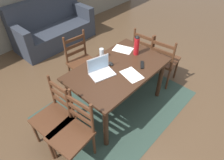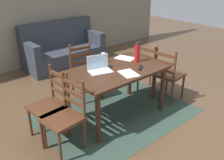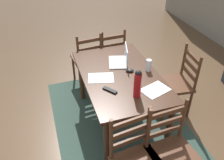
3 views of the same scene
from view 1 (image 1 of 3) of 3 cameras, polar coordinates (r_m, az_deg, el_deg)
ground_plane at (r=3.37m, az=1.44°, el=-7.04°), size 14.00×14.00×0.00m
area_rug at (r=3.37m, az=1.44°, el=-7.00°), size 2.32×1.70×0.01m
dining_table at (r=2.90m, az=1.66°, el=1.81°), size 1.44×0.89×0.77m
chair_right_far at (r=3.77m, az=9.80°, el=7.66°), size 0.47×0.47×0.95m
chair_left_near at (r=2.51m, az=-11.13°, el=-14.55°), size 0.48×0.48×0.95m
chair_left_far at (r=2.71m, az=-15.89°, el=-10.06°), size 0.46×0.46×0.95m
chair_right_near at (r=3.63m, az=14.43°, el=5.43°), size 0.49×0.49×0.95m
chair_far_head at (r=3.51m, az=-8.48°, el=4.93°), size 0.48×0.48×0.95m
couch at (r=5.00m, az=-16.51°, el=13.93°), size 1.80×0.80×1.00m
laptop at (r=2.72m, az=-3.29°, el=3.01°), size 0.37×0.30×0.23m
water_bottle at (r=3.05m, az=7.00°, el=9.86°), size 0.08×0.08×0.31m
drinking_glass at (r=3.01m, az=-2.95°, el=7.62°), size 0.06×0.06×0.15m
computer_mouse at (r=2.89m, az=-0.40°, el=4.67°), size 0.09×0.11×0.03m
tv_remote at (r=2.91m, az=8.54°, el=4.29°), size 0.16×0.14×0.02m
paper_stack_left at (r=2.73m, az=5.63°, el=1.48°), size 0.28×0.34×0.00m
paper_stack_right at (r=3.23m, az=3.10°, el=8.69°), size 0.29×0.35×0.00m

